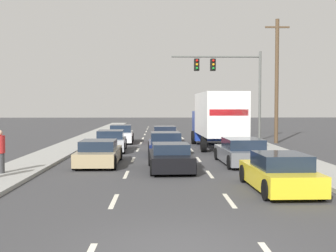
# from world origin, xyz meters

# --- Properties ---
(ground_plane) EXTENTS (140.00, 140.00, 0.00)m
(ground_plane) POSITION_xyz_m (0.00, 25.00, 0.00)
(ground_plane) COLOR #3D3D3F
(sidewalk_right) EXTENTS (2.25, 80.00, 0.14)m
(sidewalk_right) POSITION_xyz_m (6.38, 20.00, 0.07)
(sidewalk_right) COLOR #9E9E99
(sidewalk_right) RESTS_ON ground_plane
(sidewalk_left) EXTENTS (2.25, 80.00, 0.14)m
(sidewalk_left) POSITION_xyz_m (-6.38, 20.00, 0.07)
(sidewalk_left) COLOR #9E9E99
(sidewalk_left) RESTS_ON ground_plane
(lane_markings) EXTENTS (3.54, 57.00, 0.01)m
(lane_markings) POSITION_xyz_m (0.00, 21.96, 0.00)
(lane_markings) COLOR silver
(lane_markings) RESTS_ON ground_plane
(car_white) EXTENTS (1.94, 4.21, 1.35)m
(car_white) POSITION_xyz_m (-3.20, 24.87, 0.60)
(car_white) COLOR white
(car_white) RESTS_ON ground_plane
(car_silver) EXTENTS (2.00, 4.19, 1.28)m
(car_silver) POSITION_xyz_m (-3.32, 18.77, 0.59)
(car_silver) COLOR #B7BABF
(car_silver) RESTS_ON ground_plane
(car_tan) EXTENTS (1.93, 4.65, 1.19)m
(car_tan) POSITION_xyz_m (-3.19, 12.46, 0.54)
(car_tan) COLOR tan
(car_tan) RESTS_ON ground_plane
(car_maroon) EXTENTS (2.03, 4.41, 1.25)m
(car_maroon) POSITION_xyz_m (0.09, 24.86, 0.57)
(car_maroon) COLOR maroon
(car_maroon) RESTS_ON ground_plane
(car_navy) EXTENTS (2.06, 4.53, 1.31)m
(car_navy) POSITION_xyz_m (0.01, 16.53, 0.59)
(car_navy) COLOR #141E4C
(car_navy) RESTS_ON ground_plane
(car_black) EXTENTS (1.99, 4.13, 1.19)m
(car_black) POSITION_xyz_m (0.13, 10.54, 0.54)
(car_black) COLOR black
(car_black) RESTS_ON ground_plane
(box_truck) EXTENTS (2.80, 8.81, 3.61)m
(box_truck) POSITION_xyz_m (3.44, 20.29, 2.05)
(box_truck) COLOR white
(box_truck) RESTS_ON ground_plane
(car_gray) EXTENTS (2.11, 4.58, 1.26)m
(car_gray) POSITION_xyz_m (3.58, 12.46, 0.59)
(car_gray) COLOR slate
(car_gray) RESTS_ON ground_plane
(car_yellow) EXTENTS (1.94, 4.27, 1.25)m
(car_yellow) POSITION_xyz_m (3.59, 5.95, 0.58)
(car_yellow) COLOR yellow
(car_yellow) RESTS_ON ground_plane
(traffic_signal_mast) EXTENTS (7.22, 0.69, 7.15)m
(traffic_signal_mast) POSITION_xyz_m (4.89, 27.02, 5.37)
(traffic_signal_mast) COLOR #595B56
(traffic_signal_mast) RESTS_ON ground_plane
(utility_pole_mid) EXTENTS (1.80, 0.28, 9.18)m
(utility_pole_mid) POSITION_xyz_m (8.39, 24.27, 4.73)
(utility_pole_mid) COLOR brown
(utility_pole_mid) RESTS_ON ground_plane
(pedestrian_near_corner) EXTENTS (0.38, 0.38, 1.70)m
(pedestrian_near_corner) POSITION_xyz_m (-6.63, 9.06, 0.99)
(pedestrian_near_corner) COLOR #3F3F42
(pedestrian_near_corner) RESTS_ON sidewalk_left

